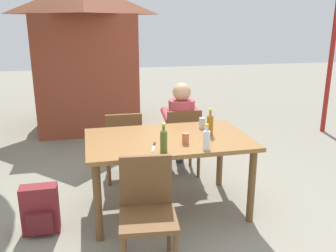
{
  "coord_description": "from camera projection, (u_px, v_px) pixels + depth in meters",
  "views": [
    {
      "loc": [
        -0.76,
        -3.32,
        1.89
      ],
      "look_at": [
        0.0,
        0.0,
        0.9
      ],
      "focal_mm": 38.71,
      "sensor_mm": 36.0,
      "label": 1
    }
  ],
  "objects": [
    {
      "name": "table_knife",
      "position": [
        154.0,
        146.0,
        3.32
      ],
      "size": [
        0.08,
        0.24,
        0.01
      ],
      "color": "silver",
      "rests_on": "dining_table"
    },
    {
      "name": "person_in_white_shirt",
      "position": [
        180.0,
        123.0,
        4.54
      ],
      "size": [
        0.47,
        0.62,
        1.18
      ],
      "color": "#B7424C",
      "rests_on": "ground_plane"
    },
    {
      "name": "bottle_amber",
      "position": [
        210.0,
        124.0,
        3.63
      ],
      "size": [
        0.06,
        0.06,
        0.28
      ],
      "color": "#996019",
      "rests_on": "dining_table"
    },
    {
      "name": "cup_steel",
      "position": [
        202.0,
        123.0,
        3.88
      ],
      "size": [
        0.06,
        0.06,
        0.12
      ],
      "primitive_type": "cylinder",
      "color": "#B2B7BC",
      "rests_on": "dining_table"
    },
    {
      "name": "chair_far_left",
      "position": [
        124.0,
        143.0,
        4.33
      ],
      "size": [
        0.45,
        0.45,
        0.87
      ],
      "color": "brown",
      "rests_on": "ground_plane"
    },
    {
      "name": "dining_table",
      "position": [
        168.0,
        146.0,
        3.61
      ],
      "size": [
        1.61,
        1.0,
        0.78
      ],
      "color": "olive",
      "rests_on": "ground_plane"
    },
    {
      "name": "bottle_clear",
      "position": [
        207.0,
        139.0,
        3.22
      ],
      "size": [
        0.06,
        0.06,
        0.24
      ],
      "color": "white",
      "rests_on": "dining_table"
    },
    {
      "name": "chair_near_left",
      "position": [
        147.0,
        207.0,
        2.84
      ],
      "size": [
        0.48,
        0.48,
        0.87
      ],
      "color": "brown",
      "rests_on": "ground_plane"
    },
    {
      "name": "backpack_by_near_side",
      "position": [
        40.0,
        211.0,
        3.31
      ],
      "size": [
        0.33,
        0.22,
        0.46
      ],
      "color": "maroon",
      "rests_on": "ground_plane"
    },
    {
      "name": "chair_far_right",
      "position": [
        182.0,
        138.0,
        4.49
      ],
      "size": [
        0.45,
        0.45,
        0.87
      ],
      "color": "brown",
      "rests_on": "ground_plane"
    },
    {
      "name": "ground_plane",
      "position": [
        168.0,
        208.0,
        3.8
      ],
      "size": [
        24.0,
        24.0,
        0.0
      ],
      "primitive_type": "plane",
      "color": "gray"
    },
    {
      "name": "cup_terracotta",
      "position": [
        186.0,
        138.0,
        3.39
      ],
      "size": [
        0.07,
        0.07,
        0.1
      ],
      "primitive_type": "cylinder",
      "color": "#BC6B47",
      "rests_on": "dining_table"
    },
    {
      "name": "brick_kiosk",
      "position": [
        86.0,
        53.0,
        6.55
      ],
      "size": [
        1.93,
        2.06,
        2.56
      ],
      "color": "brown",
      "rests_on": "ground_plane"
    },
    {
      "name": "bottle_olive",
      "position": [
        164.0,
        140.0,
        3.15
      ],
      "size": [
        0.06,
        0.06,
        0.27
      ],
      "color": "#566623",
      "rests_on": "dining_table"
    }
  ]
}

